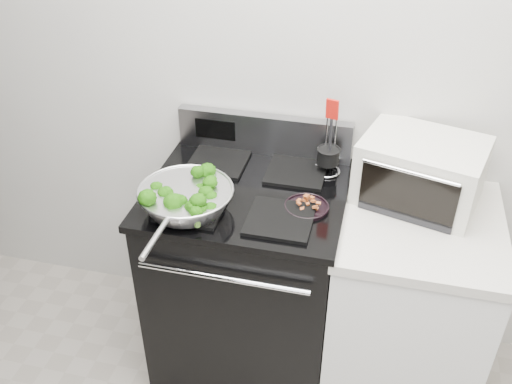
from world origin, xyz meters
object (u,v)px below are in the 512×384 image
(utensil_holder, at_px, (328,160))
(bacon_plate, at_px, (307,205))
(toaster_oven, at_px, (421,171))
(skillet, at_px, (186,197))
(gas_range, at_px, (248,275))

(utensil_holder, bearing_deg, bacon_plate, -84.25)
(bacon_plate, xyz_separation_m, toaster_oven, (0.41, 0.21, 0.08))
(bacon_plate, bearing_deg, utensil_holder, 81.44)
(bacon_plate, bearing_deg, skillet, -165.52)
(skillet, xyz_separation_m, toaster_oven, (0.85, 0.33, 0.04))
(toaster_oven, bearing_deg, gas_range, -152.80)
(gas_range, xyz_separation_m, bacon_plate, (0.25, -0.07, 0.48))
(skillet, bearing_deg, toaster_oven, 22.10)
(bacon_plate, distance_m, utensil_holder, 0.28)
(skillet, distance_m, utensil_holder, 0.62)
(gas_range, xyz_separation_m, utensil_holder, (0.29, 0.20, 0.52))
(gas_range, bearing_deg, bacon_plate, -16.01)
(skillet, distance_m, bacon_plate, 0.46)
(gas_range, bearing_deg, toaster_oven, 11.93)
(utensil_holder, relative_size, toaster_oven, 0.65)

